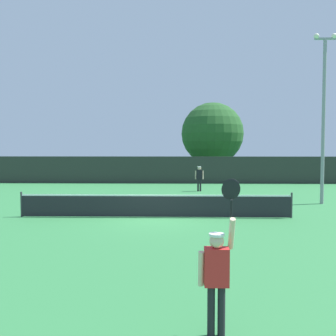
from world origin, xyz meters
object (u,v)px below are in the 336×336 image
at_px(tennis_ball, 223,213).
at_px(light_pole, 324,109).
at_px(player_receiving, 199,176).
at_px(player_serving, 217,268).
at_px(parked_car_near, 236,170).
at_px(large_tree, 212,134).

distance_m(tennis_ball, light_pole, 8.06).
bearing_deg(player_receiving, player_serving, 87.55).
bearing_deg(tennis_ball, player_serving, -97.19).
bearing_deg(player_receiving, tennis_ball, 93.71).
bearing_deg(parked_car_near, large_tree, -161.65).
relative_size(tennis_ball, light_pole, 0.01).
relative_size(player_receiving, light_pole, 0.19).
bearing_deg(large_tree, light_pole, -75.39).
bearing_deg(large_tree, player_receiving, -99.74).
height_order(player_serving, parked_car_near, player_serving).
xyz_separation_m(player_serving, parked_car_near, (5.06, 31.14, -0.30)).
distance_m(light_pole, large_tree, 16.96).
height_order(large_tree, parked_car_near, large_tree).
bearing_deg(large_tree, tennis_ball, -93.81).
xyz_separation_m(player_receiving, parked_car_near, (4.21, 11.32, -0.25)).
relative_size(player_serving, tennis_ball, 36.34).
bearing_deg(light_pole, parked_car_near, 96.49).
distance_m(light_pole, parked_car_near, 17.54).
height_order(player_serving, tennis_ball, player_serving).
distance_m(player_receiving, light_pole, 9.19).
xyz_separation_m(player_serving, tennis_ball, (1.41, 11.17, -1.04)).
height_order(player_receiving, parked_car_near, parked_car_near).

